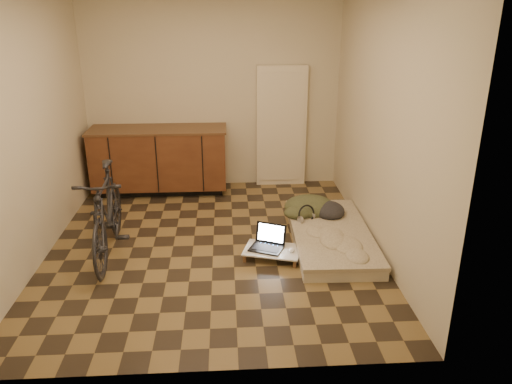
{
  "coord_description": "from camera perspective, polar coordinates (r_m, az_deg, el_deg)",
  "views": [
    {
      "loc": [
        0.16,
        -4.92,
        2.51
      ],
      "look_at": [
        0.48,
        0.17,
        0.55
      ],
      "focal_mm": 35.0,
      "sensor_mm": 36.0,
      "label": 1
    }
  ],
  "objects": [
    {
      "name": "lap_desk",
      "position": [
        5.22,
        1.89,
        -6.67
      ],
      "size": [
        0.66,
        0.52,
        0.1
      ],
      "rotation": [
        0.0,
        0.0,
        -0.29
      ],
      "color": "brown",
      "rests_on": "ground"
    },
    {
      "name": "bicycle",
      "position": [
        5.32,
        -16.73,
        -1.83
      ],
      "size": [
        0.56,
        1.64,
        1.05
      ],
      "primitive_type": "imported",
      "rotation": [
        0.0,
        0.0,
        0.05
      ],
      "color": "black",
      "rests_on": "ground"
    },
    {
      "name": "headphones",
      "position": [
        5.75,
        5.79,
        -2.45
      ],
      "size": [
        0.32,
        0.31,
        0.16
      ],
      "primitive_type": null,
      "rotation": [
        0.0,
        0.0,
        0.47
      ],
      "color": "black",
      "rests_on": "futon"
    },
    {
      "name": "room_shell",
      "position": [
        5.07,
        -5.35,
        7.12
      ],
      "size": [
        3.5,
        4.0,
        2.6
      ],
      "color": "brown",
      "rests_on": "ground"
    },
    {
      "name": "laptop",
      "position": [
        5.24,
        1.38,
        -5.82
      ],
      "size": [
        0.42,
        0.4,
        0.23
      ],
      "rotation": [
        0.0,
        0.0,
        -0.42
      ],
      "color": "black",
      "rests_on": "lap_desk"
    },
    {
      "name": "mouse",
      "position": [
        5.18,
        4.07,
        -6.62
      ],
      "size": [
        0.09,
        0.11,
        0.03
      ],
      "primitive_type": "ellipsoid",
      "rotation": [
        0.0,
        0.0,
        -0.36
      ],
      "color": "white",
      "rests_on": "lap_desk"
    },
    {
      "name": "futon",
      "position": [
        5.61,
        8.51,
        -4.95
      ],
      "size": [
        0.88,
        1.77,
        0.15
      ],
      "rotation": [
        0.0,
        0.0,
        -0.03
      ],
      "color": "beige",
      "rests_on": "ground"
    },
    {
      "name": "cabinets",
      "position": [
        6.99,
        -10.94,
        3.64
      ],
      "size": [
        1.84,
        0.62,
        0.91
      ],
      "color": "black",
      "rests_on": "ground"
    },
    {
      "name": "appliance_panel",
      "position": [
        7.11,
        2.91,
        7.47
      ],
      "size": [
        0.7,
        0.1,
        1.7
      ],
      "primitive_type": "cube",
      "color": "beige",
      "rests_on": "ground"
    },
    {
      "name": "clothing_pile",
      "position": [
        5.98,
        6.71,
        -1.08
      ],
      "size": [
        0.65,
        0.55,
        0.26
      ],
      "primitive_type": null,
      "rotation": [
        0.0,
        0.0,
        -0.03
      ],
      "color": "#3B4025",
      "rests_on": "futon"
    }
  ]
}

